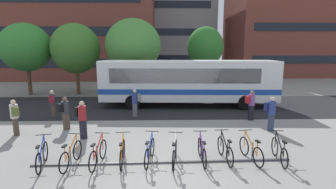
{
  "coord_description": "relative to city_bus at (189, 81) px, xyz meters",
  "views": [
    {
      "loc": [
        -0.05,
        -7.65,
        3.91
      ],
      "look_at": [
        0.27,
        4.35,
        1.73
      ],
      "focal_mm": 26.16,
      "sensor_mm": 36.0,
      "label": 1
    }
  ],
  "objects": [
    {
      "name": "bike_rack",
      "position": [
        -1.87,
        -8.94,
        -1.68
      ],
      "size": [
        9.06,
        0.32,
        0.7
      ],
      "rotation": [
        0.0,
        0.0,
        0.03
      ],
      "color": "#47474C",
      "rests_on": "ground"
    },
    {
      "name": "parked_bicycle_orange_1",
      "position": [
        -5.01,
        -9.05,
        -1.39
      ],
      "size": [
        0.52,
        1.72,
        0.99
      ],
      "rotation": [
        0.0,
        0.0,
        1.49
      ],
      "color": "black",
      "rests_on": "ground"
    },
    {
      "name": "street_tree_3",
      "position": [
        -4.35,
        4.77,
        2.53
      ],
      "size": [
        4.79,
        4.79,
        6.6
      ],
      "color": "brown",
      "rests_on": "ground"
    },
    {
      "name": "parked_bicycle_orange_8",
      "position": [
        1.26,
        -8.82,
        -1.39
      ],
      "size": [
        0.52,
        1.71,
        0.99
      ],
      "rotation": [
        0.0,
        0.0,
        1.72
      ],
      "color": "black",
      "rests_on": "ground"
    },
    {
      "name": "parked_bicycle_white_5",
      "position": [
        -1.47,
        -9.0,
        -1.39
      ],
      "size": [
        0.52,
        1.72,
        0.99
      ],
      "rotation": [
        0.0,
        0.0,
        1.44
      ],
      "color": "black",
      "rests_on": "ground"
    },
    {
      "name": "street_tree_2",
      "position": [
        -13.55,
        4.74,
        2.34
      ],
      "size": [
        4.23,
        4.23,
        6.19
      ],
      "color": "brown",
      "rests_on": "ground"
    },
    {
      "name": "commuter_black_pack_3",
      "position": [
        -6.7,
        -5.12,
        -0.83
      ],
      "size": [
        0.56,
        0.6,
        1.65
      ],
      "rotation": [
        0.0,
        0.0,
        0.92
      ],
      "color": "#47382D",
      "rests_on": "ground"
    },
    {
      "name": "street_tree_1",
      "position": [
        -9.38,
        4.92,
        2.26
      ],
      "size": [
        4.15,
        4.15,
        6.2
      ],
      "color": "brown",
      "rests_on": "ground"
    },
    {
      "name": "parked_bicycle_purple_6",
      "position": [
        -0.5,
        -8.88,
        -1.39
      ],
      "size": [
        0.52,
        1.72,
        0.99
      ],
      "rotation": [
        0.0,
        0.0,
        1.57
      ],
      "color": "black",
      "rests_on": "ground"
    },
    {
      "name": "building_right_wing",
      "position": [
        19.65,
        22.5,
        6.93
      ],
      "size": [
        20.73,
        12.17,
        17.41
      ],
      "color": "brown",
      "rests_on": "ground"
    },
    {
      "name": "commuter_black_pack_6",
      "position": [
        -5.45,
        -6.38,
        -0.79
      ],
      "size": [
        0.6,
        0.55,
        1.72
      ],
      "rotation": [
        0.0,
        0.0,
        5.67
      ],
      "color": "black",
      "rests_on": "ground"
    },
    {
      "name": "parked_bicycle_black_9",
      "position": [
        2.24,
        -8.91,
        -1.39
      ],
      "size": [
        0.52,
        1.71,
        0.99
      ],
      "rotation": [
        0.0,
        0.0,
        1.43
      ],
      "color": "black",
      "rests_on": "ground"
    },
    {
      "name": "parked_bicycle_blue_4",
      "position": [
        -2.35,
        -8.84,
        -1.39
      ],
      "size": [
        0.52,
        1.71,
        0.99
      ],
      "rotation": [
        0.0,
        0.0,
        1.42
      ],
      "color": "black",
      "rests_on": "ground"
    },
    {
      "name": "city_bus",
      "position": [
        0.0,
        0.0,
        0.0
      ],
      "size": [
        12.12,
        3.09,
        3.2
      ],
      "rotation": [
        0.0,
        0.0,
        -0.04
      ],
      "color": "white",
      "rests_on": "ground"
    },
    {
      "name": "commuter_grey_pack_5",
      "position": [
        -3.46,
        -2.86,
        -0.82
      ],
      "size": [
        0.52,
        0.34,
        1.66
      ],
      "rotation": [
        0.0,
        0.0,
        3.15
      ],
      "color": "#565660",
      "rests_on": "ground"
    },
    {
      "name": "building_left_wing",
      "position": [
        -14.76,
        20.37,
        5.92
      ],
      "size": [
        23.57,
        13.23,
        15.39
      ],
      "color": "brown",
      "rests_on": "ground"
    },
    {
      "name": "building_centre_block",
      "position": [
        -2.54,
        29.91,
        6.7
      ],
      "size": [
        19.43,
        12.78,
        16.95
      ],
      "color": "gray",
      "rests_on": "ground"
    },
    {
      "name": "parked_bicycle_red_2",
      "position": [
        -4.11,
        -8.99,
        -1.39
      ],
      "size": [
        0.52,
        1.72,
        0.99
      ],
      "rotation": [
        0.0,
        0.0,
        1.48
      ],
      "color": "black",
      "rests_on": "ground"
    },
    {
      "name": "parked_bicycle_blue_0",
      "position": [
        -5.96,
        -9.11,
        -1.39
      ],
      "size": [
        0.6,
        1.69,
        0.99
      ],
      "rotation": [
        0.0,
        0.0,
        1.81
      ],
      "color": "black",
      "rests_on": "ground"
    },
    {
      "name": "street_tree_0",
      "position": [
        2.26,
        6.65,
        2.44
      ],
      "size": [
        3.39,
        3.39,
        6.1
      ],
      "color": "brown",
      "rests_on": "ground"
    },
    {
      "name": "commuter_red_pack_1",
      "position": [
        3.1,
        -3.7,
        -0.8
      ],
      "size": [
        0.55,
        0.38,
        1.69
      ],
      "rotation": [
        0.0,
        0.0,
        0.12
      ],
      "color": "black",
      "rests_on": "ground"
    },
    {
      "name": "parked_bicycle_black_7",
      "position": [
        0.34,
        -8.77,
        -1.39
      ],
      "size": [
        0.52,
        1.72,
        0.99
      ],
      "rotation": [
        0.0,
        0.0,
        1.64
      ],
      "color": "black",
      "rests_on": "ground"
    },
    {
      "name": "parked_bicycle_orange_3",
      "position": [
        -3.29,
        -8.94,
        -1.39
      ],
      "size": [
        0.52,
        1.72,
        0.99
      ],
      "rotation": [
        0.0,
        0.0,
        1.64
      ],
      "color": "black",
      "rests_on": "ground"
    },
    {
      "name": "bus_lane_asphalt",
      "position": [
        -1.86,
        0.0,
        -1.77
      ],
      "size": [
        80.0,
        7.2,
        0.01
      ],
      "primitive_type": "cube",
      "color": "#232326",
      "rests_on": "ground"
    },
    {
      "name": "commuter_olive_pack_0",
      "position": [
        -8.67,
        -5.91,
        -0.81
      ],
      "size": [
        0.58,
        0.6,
        1.68
      ],
      "rotation": [
        0.0,
        0.0,
        2.29
      ],
      "color": "#47382D",
      "rests_on": "ground"
    },
    {
      "name": "commuter_navy_pack_4",
      "position": [
        3.39,
        -5.58,
        -0.8
      ],
      "size": [
        0.6,
        0.57,
        1.7
      ],
      "rotation": [
        0.0,
        0.0,
        5.61
      ],
      "color": "#2D3851",
      "rests_on": "ground"
    },
    {
      "name": "commuter_maroon_pack_2",
      "position": [
        -8.25,
        -2.92,
        -0.84
      ],
      "size": [
        0.45,
        0.59,
        1.63
      ],
      "rotation": [
        0.0,
        0.0,
        1.88
      ],
      "color": "#47382D",
      "rests_on": "ground"
    },
    {
      "name": "ground",
      "position": [
        -1.86,
        -9.3,
        -1.78
      ],
      "size": [
        200.0,
        200.0,
        0.0
      ],
      "primitive_type": "plane",
      "color": "gray"
    }
  ]
}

